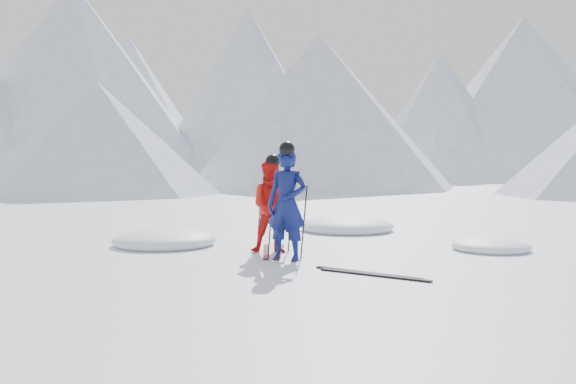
# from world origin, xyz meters

# --- Properties ---
(ground) EXTENTS (160.00, 160.00, 0.00)m
(ground) POSITION_xyz_m (0.00, 0.00, 0.00)
(ground) COLOR white
(ground) RESTS_ON ground
(mountain_range) EXTENTS (106.15, 62.94, 15.53)m
(mountain_range) POSITION_xyz_m (5.71, 35.31, 6.72)
(mountain_range) COLOR #B2BCD1
(mountain_range) RESTS_ON ground
(skier_blue) EXTENTS (0.76, 0.59, 1.84)m
(skier_blue) POSITION_xyz_m (-1.84, -0.01, 0.92)
(skier_blue) COLOR #0D1653
(skier_blue) RESTS_ON ground
(skier_red) EXTENTS (0.88, 0.73, 1.64)m
(skier_red) POSITION_xyz_m (-2.22, 0.77, 0.82)
(skier_red) COLOR red
(skier_red) RESTS_ON ground
(pole_blue_left) EXTENTS (0.12, 0.09, 1.23)m
(pole_blue_left) POSITION_xyz_m (-2.14, 0.14, 0.61)
(pole_blue_left) COLOR black
(pole_blue_left) RESTS_ON ground
(pole_blue_right) EXTENTS (0.12, 0.07, 1.23)m
(pole_blue_right) POSITION_xyz_m (-1.59, 0.24, 0.61)
(pole_blue_right) COLOR black
(pole_blue_right) RESTS_ON ground
(pole_red_left) EXTENTS (0.11, 0.09, 1.09)m
(pole_red_left) POSITION_xyz_m (-2.52, 1.02, 0.55)
(pole_red_left) COLOR black
(pole_red_left) RESTS_ON ground
(pole_red_right) EXTENTS (0.11, 0.08, 1.09)m
(pole_red_right) POSITION_xyz_m (-1.92, 0.92, 0.55)
(pole_red_right) COLOR black
(pole_red_right) RESTS_ON ground
(ski_worn_left) EXTENTS (0.40, 1.69, 0.03)m
(ski_worn_left) POSITION_xyz_m (-2.34, 0.77, 0.01)
(ski_worn_left) COLOR black
(ski_worn_left) RESTS_ON ground
(ski_worn_right) EXTENTS (0.28, 1.70, 0.03)m
(ski_worn_right) POSITION_xyz_m (-2.10, 0.77, 0.01)
(ski_worn_right) COLOR black
(ski_worn_right) RESTS_ON ground
(ski_loose_a) EXTENTS (1.56, 0.84, 0.03)m
(ski_loose_a) POSITION_xyz_m (-0.51, -1.01, 0.01)
(ski_loose_a) COLOR black
(ski_loose_a) RESTS_ON ground
(ski_loose_b) EXTENTS (1.59, 0.78, 0.03)m
(ski_loose_b) POSITION_xyz_m (-0.41, -1.16, 0.01)
(ski_loose_b) COLOR black
(ski_loose_b) RESTS_ON ground
(snow_lumps) EXTENTS (7.85, 5.05, 0.48)m
(snow_lumps) POSITION_xyz_m (-1.99, 2.89, 0.00)
(snow_lumps) COLOR white
(snow_lumps) RESTS_ON ground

